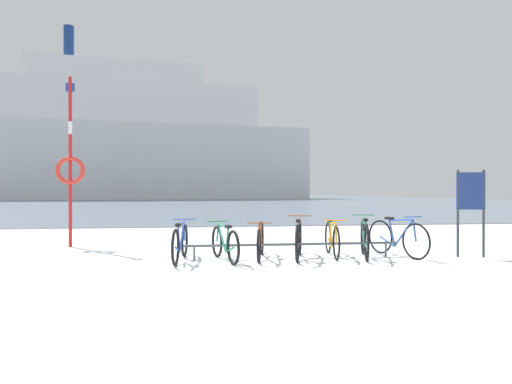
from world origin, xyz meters
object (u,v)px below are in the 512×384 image
(bicycle_2, at_px, (260,241))
(bicycle_0, at_px, (180,243))
(bicycle_3, at_px, (299,239))
(bicycle_5, at_px, (365,239))
(ferry_ship, at_px, (125,143))
(bicycle_1, at_px, (225,243))
(bicycle_4, at_px, (332,239))
(rescue_post, at_px, (70,165))
(bicycle_6, at_px, (397,238))
(info_sign, at_px, (471,199))

(bicycle_2, bearing_deg, bicycle_0, -175.73)
(bicycle_3, height_order, bicycle_5, bicycle_5)
(bicycle_2, relative_size, bicycle_3, 1.02)
(bicycle_5, relative_size, ferry_ship, 0.03)
(bicycle_5, bearing_deg, bicycle_1, -178.84)
(bicycle_4, distance_m, rescue_post, 6.37)
(bicycle_4, bearing_deg, bicycle_0, -176.95)
(bicycle_3, xyz_separation_m, rescue_post, (-4.99, 2.43, 1.58))
(bicycle_2, relative_size, bicycle_5, 1.02)
(bicycle_0, relative_size, bicycle_6, 1.07)
(rescue_post, bearing_deg, info_sign, -17.84)
(bicycle_2, relative_size, rescue_post, 0.42)
(bicycle_4, xyz_separation_m, info_sign, (2.76, -0.42, 0.82))
(bicycle_5, bearing_deg, info_sign, -5.75)
(bicycle_2, relative_size, info_sign, 0.96)
(bicycle_0, xyz_separation_m, bicycle_6, (4.36, 0.01, 0.03))
(bicycle_1, relative_size, bicycle_4, 0.98)
(bicycle_1, height_order, rescue_post, rescue_post)
(bicycle_6, bearing_deg, bicycle_0, -179.84)
(bicycle_6, relative_size, ferry_ship, 0.03)
(bicycle_4, xyz_separation_m, bicycle_5, (0.61, -0.21, 0.03))
(bicycle_3, relative_size, ferry_ship, 0.03)
(bicycle_3, xyz_separation_m, bicycle_4, (0.72, 0.12, -0.02))
(bicycle_5, bearing_deg, bicycle_0, 179.31)
(bicycle_3, distance_m, rescue_post, 5.77)
(ferry_ship, bearing_deg, bicycle_4, -77.06)
(bicycle_1, relative_size, info_sign, 0.91)
(bicycle_2, distance_m, ferry_ship, 62.16)
(bicycle_1, bearing_deg, bicycle_3, 5.38)
(bicycle_0, bearing_deg, bicycle_2, 4.27)
(bicycle_6, bearing_deg, bicycle_2, 177.88)
(bicycle_2, distance_m, bicycle_5, 2.09)
(bicycle_3, xyz_separation_m, info_sign, (3.48, -0.30, 0.80))
(bicycle_2, bearing_deg, bicycle_6, -2.12)
(bicycle_3, relative_size, info_sign, 0.94)
(bicycle_0, relative_size, bicycle_3, 1.05)
(bicycle_1, distance_m, bicycle_6, 3.53)
(bicycle_1, distance_m, ferry_ship, 62.24)
(rescue_post, xyz_separation_m, ferry_ship, (-8.14, 58.00, 6.71))
(bicycle_5, height_order, bicycle_6, bicycle_5)
(bicycle_5, distance_m, rescue_post, 6.98)
(bicycle_4, xyz_separation_m, ferry_ship, (-13.85, 60.30, 8.30))
(bicycle_5, bearing_deg, bicycle_6, 4.46)
(bicycle_3, distance_m, bicycle_6, 2.05)
(bicycle_1, xyz_separation_m, ferry_ship, (-11.66, 60.57, 8.32))
(bicycle_6, distance_m, rescue_post, 7.62)
(bicycle_1, xyz_separation_m, rescue_post, (-3.52, 2.57, 1.61))
(info_sign, xyz_separation_m, ferry_ship, (-16.61, 60.73, 7.48))
(bicycle_1, height_order, bicycle_2, bicycle_2)
(bicycle_1, distance_m, bicycle_2, 0.75)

